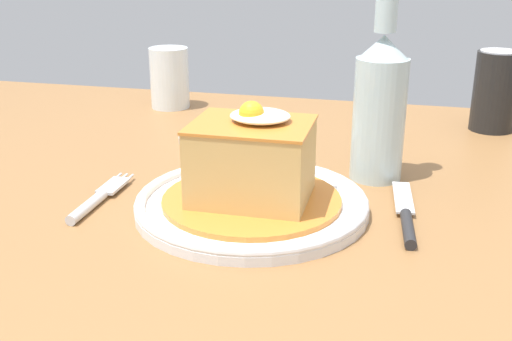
% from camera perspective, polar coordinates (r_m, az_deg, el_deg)
% --- Properties ---
extents(dining_table, '(1.27, 0.86, 0.76)m').
position_cam_1_polar(dining_table, '(0.84, -3.69, -7.70)').
color(dining_table, olive).
rests_on(dining_table, ground_plane).
extents(main_plate, '(0.26, 0.26, 0.02)m').
position_cam_1_polar(main_plate, '(0.69, -0.40, -2.99)').
color(main_plate, white).
rests_on(main_plate, dining_table).
extents(sandwich_meal, '(0.20, 0.20, 0.11)m').
position_cam_1_polar(sandwich_meal, '(0.67, -0.38, 0.46)').
color(sandwich_meal, orange).
rests_on(sandwich_meal, main_plate).
extents(fork, '(0.02, 0.14, 0.01)m').
position_cam_1_polar(fork, '(0.72, -14.41, -2.60)').
color(fork, silver).
rests_on(fork, dining_table).
extents(knife, '(0.03, 0.17, 0.01)m').
position_cam_1_polar(knife, '(0.67, 13.60, -4.33)').
color(knife, '#262628').
rests_on(knife, dining_table).
extents(soda_can, '(0.07, 0.07, 0.12)m').
position_cam_1_polar(soda_can, '(1.03, 21.02, 6.79)').
color(soda_can, black).
rests_on(soda_can, dining_table).
extents(beer_bottle_clear, '(0.06, 0.06, 0.27)m').
position_cam_1_polar(beer_bottle_clear, '(0.77, 11.28, 6.33)').
color(beer_bottle_clear, '#ADC6CC').
rests_on(beer_bottle_clear, dining_table).
extents(drinking_glass, '(0.07, 0.07, 0.10)m').
position_cam_1_polar(drinking_glass, '(1.12, -7.90, 8.03)').
color(drinking_glass, silver).
rests_on(drinking_glass, dining_table).
extents(side_plate_fries, '(0.17, 0.17, 0.02)m').
position_cam_1_polar(side_plate_fries, '(0.92, -1.77, 3.02)').
color(side_plate_fries, white).
rests_on(side_plate_fries, dining_table).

